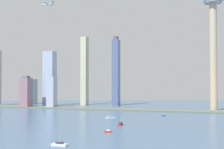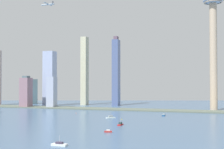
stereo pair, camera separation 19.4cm
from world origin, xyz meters
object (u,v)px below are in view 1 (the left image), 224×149
Objects in this scene: skyscraper_0 at (33,91)px; boat_6 at (108,131)px; channel_buoy_0 at (76,113)px; skyscraper_4 at (50,79)px; airplane at (48,4)px; boat_1 at (111,117)px; skyscraper_5 at (26,92)px; boat_3 at (120,124)px; skyscraper_2 at (116,72)px; boat_2 at (164,115)px; observation_tower at (213,35)px; boat_0 at (60,144)px; skyscraper_3 at (85,71)px; skyscraper_1 at (52,92)px; channel_buoy_2 at (122,119)px.

skyscraper_0 is 7.11× the size of boat_6.
boat_6 reaches higher than channel_buoy_0.
channel_buoy_0 is at bearing -47.69° from skyscraper_4.
boat_1 is at bearing 151.48° from airplane.
skyscraper_5 is 36.81× the size of channel_buoy_0.
skyscraper_2 is at bearing -160.07° from boat_3.
boat_2 is (305.03, -145.24, -67.52)m from skyscraper_4.
observation_tower is 23.71× the size of boat_3.
observation_tower is at bearing -8.04° from skyscraper_0.
airplane reaches higher than boat_0.
skyscraper_2 reaches higher than channel_buoy_0.
boat_2 is at bearing 171.79° from airplane.
boat_3 is at bearing 70.86° from boat_1.
skyscraper_3 is (-320.83, 68.07, -69.77)m from observation_tower.
skyscraper_3 is 1.30× the size of skyscraper_4.
skyscraper_2 is (126.98, 105.04, 49.51)m from skyscraper_1.
skyscraper_4 is 389.87m from boat_3.
skyscraper_5 is 462.45m from boat_0.
boat_3 is (262.27, -280.50, -67.32)m from skyscraper_4.
airplane is at bearing -72.92° from skyscraper_1.
boat_1 is at bearing -40.08° from skyscraper_0.
skyscraper_3 is 235.60m from channel_buoy_0.
channel_buoy_2 is at bearing -30.16° from skyscraper_5.
skyscraper_0 reaches higher than boat_3.
skyscraper_5 reaches higher than skyscraper_0.
boat_2 is at bearing -14.32° from skyscraper_5.
airplane is (128.06, -150.14, 196.98)m from skyscraper_0.
skyscraper_3 is 5.55× the size of airplane.
channel_buoy_2 is (-16.13, 122.26, -0.06)m from boat_6.
skyscraper_2 is 227.52m from skyscraper_5.
channel_buoy_2 is at bearing -41.74° from skyscraper_4.
observation_tower reaches higher than skyscraper_1.
boat_2 reaches higher than channel_buoy_0.
boat_0 is (243.37, -430.91, -67.51)m from skyscraper_4.
boat_0 reaches higher than boat_6.
boat_2 is at bearing -54.12° from skyscraper_2.
skyscraper_2 is at bearing -123.46° from airplane.
airplane is at bearing -76.56° from boat_1.
airplane is at bearing 76.94° from boat_2.
skyscraper_0 is at bearing 114.45° from skyscraper_5.
boat_0 is (85.38, -488.91, -84.45)m from skyscraper_2.
boat_6 is (264.34, -343.72, -67.63)m from skyscraper_4.
skyscraper_1 is 35.73× the size of channel_buoy_0.
skyscraper_2 reaches higher than boat_3.
boat_6 is at bearing -52.44° from skyscraper_4.
boat_2 is (274.01, -98.21, -34.95)m from skyscraper_1.
skyscraper_4 is at bearing 112.73° from boat_6.
skyscraper_0 is 436.74m from boat_2.
boat_1 is at bearing 95.84° from boat_0.
skyscraper_2 is 239.30m from airplane.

